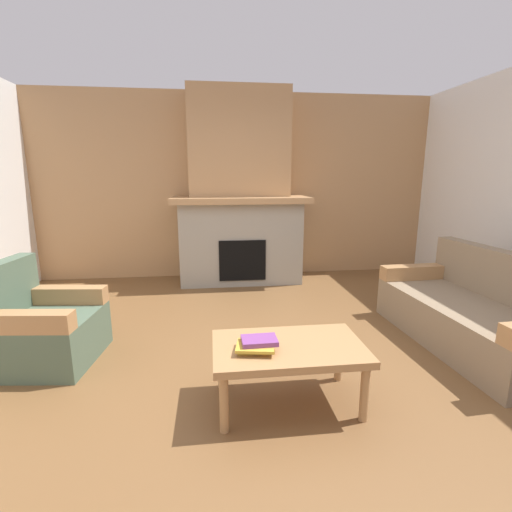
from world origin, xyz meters
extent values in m
plane|color=brown|center=(0.00, 0.00, 0.00)|extent=(9.00, 9.00, 0.00)
cube|color=tan|center=(0.00, 3.00, 1.35)|extent=(6.00, 0.12, 2.70)
cube|color=gray|center=(0.00, 2.59, 0.57)|extent=(1.70, 0.70, 1.15)
cube|color=black|center=(0.00, 2.26, 0.38)|extent=(0.64, 0.08, 0.56)
cube|color=tan|center=(0.00, 2.54, 1.19)|extent=(1.90, 0.82, 0.08)
cube|color=tan|center=(0.00, 2.69, 1.97)|extent=(1.40, 0.50, 1.47)
cube|color=#847056|center=(1.89, 0.22, 0.20)|extent=(0.92, 1.84, 0.40)
cube|color=#847056|center=(2.23, 0.24, 0.62)|extent=(0.24, 1.81, 0.45)
cube|color=#A87A4C|center=(1.86, 1.04, 0.48)|extent=(0.85, 0.20, 0.15)
cube|color=#4C604C|center=(-1.79, 0.37, 0.20)|extent=(0.84, 0.84, 0.40)
cube|color=#4C604C|center=(-2.09, 0.40, 0.62)|extent=(0.22, 0.77, 0.45)
cube|color=#A87A4C|center=(-1.82, 0.06, 0.48)|extent=(0.77, 0.22, 0.15)
cube|color=#A87A4C|center=(-1.75, 0.67, 0.48)|extent=(0.77, 0.22, 0.15)
cube|color=#A87A4C|center=(0.08, -0.45, 0.41)|extent=(1.00, 0.60, 0.05)
cylinder|color=#A87A4C|center=(-0.36, -0.69, 0.19)|extent=(0.06, 0.06, 0.38)
cylinder|color=#A87A4C|center=(0.52, -0.69, 0.19)|extent=(0.06, 0.06, 0.38)
cylinder|color=#A87A4C|center=(-0.36, -0.21, 0.19)|extent=(0.06, 0.06, 0.38)
cylinder|color=#A87A4C|center=(0.52, -0.21, 0.19)|extent=(0.06, 0.06, 0.38)
cube|color=gold|center=(-0.15, -0.50, 0.44)|extent=(0.24, 0.16, 0.03)
cube|color=gold|center=(-0.15, -0.52, 0.47)|extent=(0.27, 0.22, 0.02)
cube|color=#7A3D84|center=(-0.12, -0.50, 0.49)|extent=(0.23, 0.16, 0.03)
camera|label=1|loc=(-0.41, -2.66, 1.53)|focal=25.81mm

